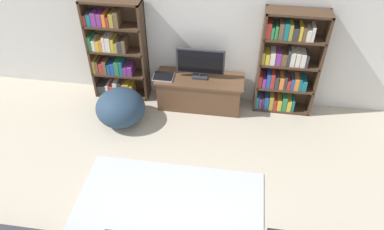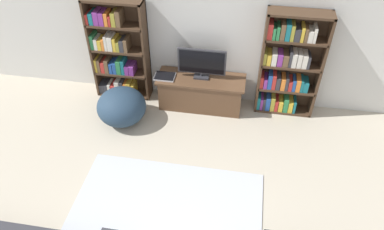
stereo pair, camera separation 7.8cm
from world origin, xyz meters
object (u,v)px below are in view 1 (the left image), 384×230
(bookshelf_left, at_px, (115,52))
(television, at_px, (200,63))
(bookshelf_right, at_px, (286,65))
(laptop, at_px, (163,77))
(beanbag_ottoman, at_px, (121,108))
(tv_stand, at_px, (200,92))

(bookshelf_left, height_order, television, bookshelf_left)
(bookshelf_right, height_order, television, bookshelf_right)
(bookshelf_left, distance_m, television, 1.40)
(bookshelf_left, xyz_separation_m, television, (1.40, -0.11, -0.00))
(laptop, xyz_separation_m, beanbag_ottoman, (-0.59, -0.52, -0.28))
(laptop, distance_m, beanbag_ottoman, 0.84)
(laptop, bearing_deg, bookshelf_left, 166.11)
(tv_stand, distance_m, beanbag_ottoman, 1.31)
(tv_stand, relative_size, laptop, 4.33)
(bookshelf_right, bearing_deg, laptop, -173.95)
(bookshelf_right, distance_m, tv_stand, 1.43)
(tv_stand, height_order, beanbag_ottoman, beanbag_ottoman)
(bookshelf_left, distance_m, laptop, 0.88)
(laptop, bearing_deg, television, 9.01)
(bookshelf_left, bearing_deg, television, -4.52)
(beanbag_ottoman, bearing_deg, bookshelf_right, 16.32)
(bookshelf_right, xyz_separation_m, beanbag_ottoman, (-2.48, -0.73, -0.55))
(bookshelf_right, xyz_separation_m, television, (-1.31, -0.11, -0.02))
(television, relative_size, laptop, 2.32)
(laptop, bearing_deg, beanbag_ottoman, -138.15)
(television, height_order, beanbag_ottoman, television)
(bookshelf_right, xyz_separation_m, tv_stand, (-1.31, -0.14, -0.56))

